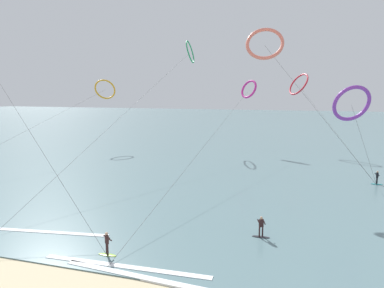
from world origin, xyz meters
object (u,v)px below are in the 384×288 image
(kite_violet, at_px, (352,104))
(surfer_charcoal, at_px, (261,228))
(kite_crimson, at_px, (299,84))
(kite_coral, at_px, (265,44))
(surfer_teal, at_px, (377,179))
(kite_emerald, at_px, (190,52))
(kite_amber, at_px, (105,89))
(kite_magenta, at_px, (249,89))
(surfer_lime, at_px, (107,245))

(kite_violet, bearing_deg, surfer_charcoal, 39.83)
(kite_crimson, distance_m, kite_coral, 27.40)
(surfer_teal, height_order, kite_violet, kite_violet)
(kite_coral, bearing_deg, kite_violet, -26.15)
(surfer_teal, height_order, kite_emerald, kite_emerald)
(kite_violet, bearing_deg, kite_amber, -49.61)
(kite_magenta, xyz_separation_m, kite_coral, (4.94, -23.51, 5.46))
(surfer_charcoal, relative_size, kite_amber, 0.04)
(surfer_charcoal, relative_size, kite_violet, 0.14)
(kite_emerald, bearing_deg, kite_amber, 111.84)
(kite_magenta, distance_m, kite_emerald, 15.24)
(surfer_charcoal, height_order, kite_coral, kite_coral)
(kite_violet, distance_m, kite_emerald, 42.27)
(surfer_teal, bearing_deg, kite_amber, -84.08)
(surfer_teal, bearing_deg, kite_violet, -10.56)
(surfer_charcoal, distance_m, surfer_teal, 23.64)
(surfer_lime, height_order, kite_crimson, kite_crimson)
(kite_crimson, xyz_separation_m, kite_violet, (5.51, -30.79, -2.63))
(kite_magenta, bearing_deg, kite_violet, -22.84)
(kite_coral, bearing_deg, surfer_teal, 3.12)
(surfer_teal, distance_m, kite_coral, 21.69)
(kite_magenta, xyz_separation_m, kite_emerald, (-12.78, 3.09, 7.71))
(kite_violet, xyz_separation_m, kite_emerald, (-27.50, 30.70, 9.37))
(surfer_teal, distance_m, kite_violet, 11.75)
(kite_amber, relative_size, kite_emerald, 0.81)
(surfer_teal, distance_m, kite_crimson, 29.46)
(kite_amber, height_order, kite_coral, kite_coral)
(kite_amber, height_order, kite_magenta, kite_amber)
(surfer_teal, xyz_separation_m, kite_emerald, (-31.72, 25.00, 18.73))
(surfer_teal, xyz_separation_m, kite_magenta, (-18.95, 21.91, 11.02))
(surfer_lime, bearing_deg, kite_emerald, 144.57)
(surfer_lime, distance_m, kite_magenta, 49.73)
(kite_violet, bearing_deg, kite_coral, -44.30)
(surfer_lime, distance_m, surfer_teal, 34.58)
(surfer_charcoal, distance_m, kite_magenta, 44.12)
(surfer_lime, bearing_deg, kite_crimson, 120.51)
(kite_amber, xyz_separation_m, kite_magenta, (28.58, 4.53, -0.02))
(surfer_lime, relative_size, kite_amber, 0.04)
(surfer_lime, distance_m, kite_crimson, 54.40)
(kite_coral, relative_size, kite_emerald, 0.36)
(kite_crimson, bearing_deg, kite_magenta, -106.06)
(kite_crimson, bearing_deg, kite_emerald, -124.88)
(surfer_teal, relative_size, kite_amber, 0.04)
(kite_violet, bearing_deg, kite_magenta, -83.49)
(kite_coral, distance_m, kite_emerald, 32.05)
(surfer_charcoal, distance_m, kite_emerald, 52.75)
(surfer_charcoal, bearing_deg, kite_violet, -152.62)
(kite_magenta, bearing_deg, surfer_charcoal, -41.78)
(surfer_teal, height_order, kite_magenta, kite_magenta)
(surfer_charcoal, height_order, kite_violet, kite_violet)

